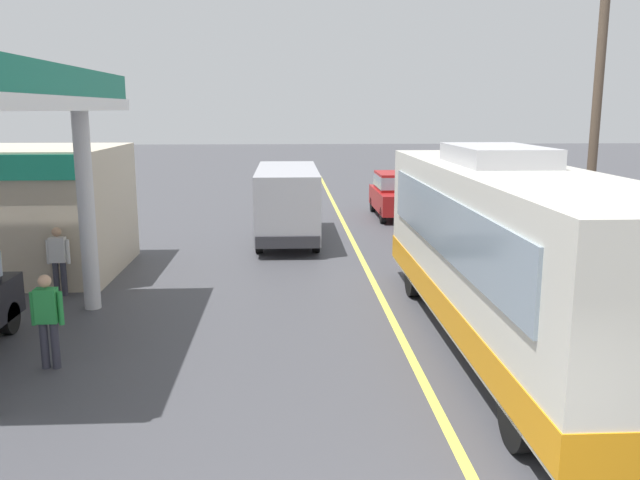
{
  "coord_description": "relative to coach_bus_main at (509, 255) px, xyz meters",
  "views": [
    {
      "loc": [
        -2.21,
        -3.9,
        4.39
      ],
      "look_at": [
        -1.5,
        10.0,
        1.6
      ],
      "focal_mm": 36.77,
      "sensor_mm": 36.0,
      "label": 1
    }
  ],
  "objects": [
    {
      "name": "minibus_opposing_lane",
      "position": [
        -4.1,
        10.28,
        -0.25
      ],
      "size": [
        2.04,
        6.13,
        2.44
      ],
      "color": "#A5A5AD",
      "rests_on": "ground"
    },
    {
      "name": "pedestrian_near_pump",
      "position": [
        -8.2,
        -0.79,
        -0.79
      ],
      "size": [
        0.55,
        0.22,
        1.66
      ],
      "color": "#33333F",
      "rests_on": "ground"
    },
    {
      "name": "ground",
      "position": [
        -1.9,
        12.23,
        -1.72
      ],
      "size": [
        120.0,
        120.0,
        0.0
      ],
      "primitive_type": "plane",
      "color": "#424247"
    },
    {
      "name": "pedestrian_by_shop",
      "position": [
        -9.54,
        3.77,
        -0.79
      ],
      "size": [
        0.55,
        0.22,
        1.66
      ],
      "color": "#33333F",
      "rests_on": "ground"
    },
    {
      "name": "lane_divider_stripe",
      "position": [
        -1.9,
        7.23,
        -1.72
      ],
      "size": [
        0.16,
        50.0,
        0.01
      ],
      "primitive_type": "cube",
      "color": "#D8CC4C",
      "rests_on": "ground"
    },
    {
      "name": "car_trailing_behind_bus",
      "position": [
        0.38,
        14.98,
        -0.71
      ],
      "size": [
        1.7,
        4.2,
        1.82
      ],
      "color": "maroon",
      "rests_on": "ground"
    },
    {
      "name": "utility_pole_roadside",
      "position": [
        3.9,
        5.17,
        2.64
      ],
      "size": [
        1.8,
        0.24,
        8.34
      ],
      "color": "brown",
      "rests_on": "ground"
    },
    {
      "name": "coach_bus_main",
      "position": [
        0.0,
        0.0,
        0.0
      ],
      "size": [
        2.6,
        11.04,
        3.69
      ],
      "color": "silver",
      "rests_on": "ground"
    }
  ]
}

